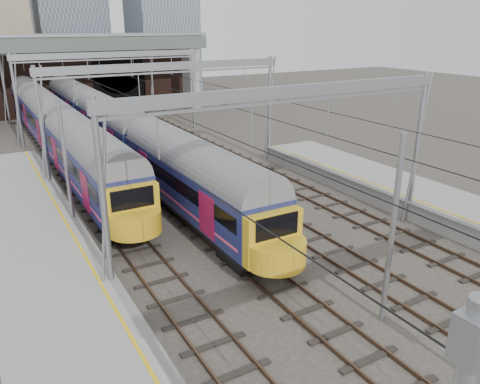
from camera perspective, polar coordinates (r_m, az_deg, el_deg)
ground at (r=17.54m, az=21.78°, el=-17.57°), size 160.00×160.00×0.00m
tracks at (r=27.77m, az=-2.72°, el=-1.79°), size 14.40×80.00×0.22m
overhead_line at (r=31.94m, az=-8.45°, el=13.02°), size 16.80×80.00×8.00m
retaining_wall at (r=61.62m, az=-18.11°, el=13.39°), size 28.00×2.75×9.00m
overbridge at (r=55.32m, az=-18.47°, el=15.79°), size 28.00×3.00×9.25m
train_main at (r=46.84m, az=-17.84°, el=9.29°), size 2.69×62.32×4.67m
train_second at (r=52.43m, az=-23.77°, el=9.64°), size 2.74×63.33×4.73m
equip_cover_b at (r=23.98m, az=6.46°, el=-5.48°), size 0.77×0.56×0.09m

